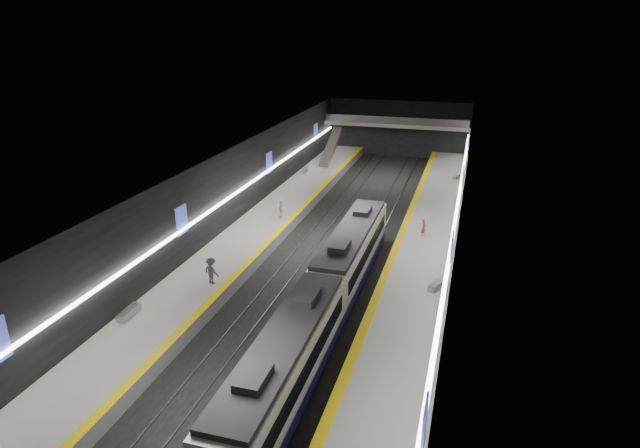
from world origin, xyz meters
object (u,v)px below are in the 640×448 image
(escalator, at_px, (331,147))
(bench_left_far, at_px, (305,170))
(passenger_left_a, at_px, (281,209))
(bench_left_near, at_px, (129,313))
(bench_right_far, at_px, (457,177))
(train, at_px, (325,297))
(bench_right_near, at_px, (438,284))
(passenger_right_a, at_px, (424,228))
(passenger_left_b, at_px, (211,271))

(escalator, distance_m, bench_left_far, 6.69)
(passenger_left_a, bearing_deg, bench_left_near, -23.44)
(escalator, bearing_deg, bench_right_far, -13.90)
(bench_left_far, bearing_deg, train, -78.71)
(bench_right_far, bearing_deg, bench_right_near, -70.89)
(train, bearing_deg, passenger_right_a, 72.78)
(passenger_left_b, bearing_deg, passenger_right_a, -116.03)
(bench_right_near, bearing_deg, train, -117.44)
(train, height_order, passenger_right_a, train)
(bench_right_near, relative_size, passenger_left_b, 1.02)
(bench_left_near, height_order, passenger_right_a, passenger_right_a)
(passenger_left_a, bearing_deg, bench_left_far, 175.37)
(escalator, distance_m, passenger_left_b, 36.65)
(train, xyz_separation_m, passenger_left_a, (-8.77, 15.77, -0.32))
(escalator, relative_size, bench_right_near, 3.99)
(bench_left_far, height_order, bench_right_near, bench_right_near)
(bench_left_near, bearing_deg, escalator, 86.02)
(bench_left_near, distance_m, bench_right_near, 20.77)
(passenger_right_a, distance_m, passenger_left_a, 13.45)
(train, bearing_deg, escalator, 104.62)
(passenger_left_b, bearing_deg, train, -171.73)
(bench_left_far, bearing_deg, passenger_right_a, -55.00)
(bench_right_near, bearing_deg, passenger_left_a, 169.22)
(passenger_left_a, relative_size, passenger_left_b, 0.88)
(bench_right_far, bearing_deg, bench_left_far, -154.39)
(bench_left_near, bearing_deg, passenger_left_a, 79.65)
(bench_left_near, distance_m, passenger_left_a, 19.84)
(bench_right_near, xyz_separation_m, passenger_left_a, (-15.45, 10.17, 0.63))
(escalator, bearing_deg, bench_right_near, -63.00)
(bench_left_near, xyz_separation_m, passenger_right_a, (16.47, 18.83, 0.52))
(bench_right_near, bearing_deg, escalator, 139.56)
(train, bearing_deg, passenger_left_b, 168.92)
(bench_left_far, relative_size, bench_right_far, 1.11)
(escalator, distance_m, passenger_left_a, 22.63)
(passenger_right_a, bearing_deg, bench_right_near, -144.58)
(passenger_left_a, height_order, passenger_left_b, passenger_left_b)
(escalator, xyz_separation_m, bench_right_far, (16.54, -4.09, -1.70))
(passenger_left_b, bearing_deg, bench_right_far, -95.91)
(bench_right_near, height_order, passenger_left_b, passenger_left_b)
(passenger_left_a, xyz_separation_m, passenger_left_b, (-0.04, -14.05, 0.11))
(train, relative_size, passenger_left_b, 15.23)
(bench_left_far, bearing_deg, escalator, 66.66)
(train, distance_m, bench_right_near, 8.78)
(escalator, distance_m, bench_right_far, 17.12)
(bench_left_far, height_order, passenger_left_b, passenger_left_b)
(bench_left_near, xyz_separation_m, bench_right_near, (18.50, 9.43, 0.00))
(bench_right_near, bearing_deg, passenger_left_b, -143.37)
(bench_left_near, xyz_separation_m, passenger_left_a, (3.05, 19.59, 0.63))
(bench_right_near, relative_size, bench_right_far, 1.25)
(train, height_order, bench_left_far, train)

